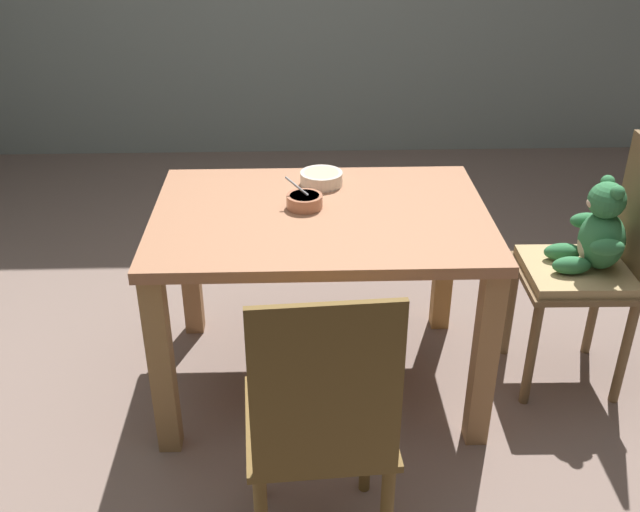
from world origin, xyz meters
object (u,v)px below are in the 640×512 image
(teddy_chair_near_right, at_px, (593,253))
(porridge_bowl_terracotta_center, at_px, (304,201))
(dining_table, at_px, (320,243))
(teddy_chair_near_front, at_px, (320,410))
(porridge_bowl_cream_far_center, at_px, (321,178))

(teddy_chair_near_right, distance_m, porridge_bowl_terracotta_center, 1.05)
(dining_table, bearing_deg, teddy_chair_near_right, -0.87)
(dining_table, xyz_separation_m, teddy_chair_near_right, (0.98, -0.01, -0.05))
(teddy_chair_near_front, distance_m, porridge_bowl_cream_far_center, 1.07)
(dining_table, bearing_deg, porridge_bowl_terracotta_center, 144.89)
(teddy_chair_near_right, bearing_deg, dining_table, 0.04)
(teddy_chair_near_right, xyz_separation_m, porridge_bowl_cream_far_center, (-0.96, 0.25, 0.20))
(teddy_chair_near_front, height_order, porridge_bowl_terracotta_center, teddy_chair_near_front)
(dining_table, bearing_deg, teddy_chair_near_front, -91.91)
(teddy_chair_near_front, distance_m, teddy_chair_near_right, 1.28)
(porridge_bowl_terracotta_center, relative_size, porridge_bowl_cream_far_center, 0.83)
(dining_table, xyz_separation_m, teddy_chair_near_front, (-0.03, -0.81, -0.06))
(teddy_chair_near_right, height_order, porridge_bowl_terracotta_center, teddy_chair_near_right)
(teddy_chair_near_right, height_order, porridge_bowl_cream_far_center, teddy_chair_near_right)
(teddy_chair_near_front, bearing_deg, porridge_bowl_terracotta_center, -2.13)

